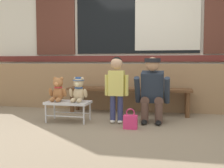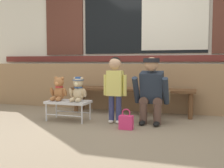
{
  "view_description": "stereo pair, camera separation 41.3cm",
  "coord_description": "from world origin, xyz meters",
  "px_view_note": "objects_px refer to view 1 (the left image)",
  "views": [
    {
      "loc": [
        0.69,
        -3.53,
        0.88
      ],
      "look_at": [
        -0.19,
        0.5,
        0.55
      ],
      "focal_mm": 43.86,
      "sensor_mm": 36.0,
      "label": 1
    },
    {
      "loc": [
        1.09,
        -3.42,
        0.88
      ],
      "look_at": [
        -0.19,
        0.5,
        0.55
      ],
      "focal_mm": 43.86,
      "sensor_mm": 36.0,
      "label": 2
    }
  ],
  "objects_px": {
    "teddy_bear_with_hat": "(78,90)",
    "wooden_bench_long": "(129,92)",
    "small_display_bench": "(68,104)",
    "adult_crouching": "(153,90)",
    "handbag_on_ground": "(130,122)",
    "child_standing": "(117,82)",
    "teddy_bear_plain": "(58,90)"
  },
  "relations": [
    {
      "from": "wooden_bench_long",
      "to": "child_standing",
      "type": "height_order",
      "value": "child_standing"
    },
    {
      "from": "teddy_bear_plain",
      "to": "handbag_on_ground",
      "type": "bearing_deg",
      "value": -12.59
    },
    {
      "from": "child_standing",
      "to": "handbag_on_ground",
      "type": "height_order",
      "value": "child_standing"
    },
    {
      "from": "adult_crouching",
      "to": "teddy_bear_with_hat",
      "type": "bearing_deg",
      "value": -168.75
    },
    {
      "from": "small_display_bench",
      "to": "teddy_bear_plain",
      "type": "xyz_separation_m",
      "value": [
        -0.16,
        0.0,
        0.2
      ]
    },
    {
      "from": "small_display_bench",
      "to": "handbag_on_ground",
      "type": "relative_size",
      "value": 2.35
    },
    {
      "from": "small_display_bench",
      "to": "teddy_bear_plain",
      "type": "height_order",
      "value": "teddy_bear_plain"
    },
    {
      "from": "teddy_bear_plain",
      "to": "teddy_bear_with_hat",
      "type": "bearing_deg",
      "value": 0.13
    },
    {
      "from": "wooden_bench_long",
      "to": "small_display_bench",
      "type": "distance_m",
      "value": 1.13
    },
    {
      "from": "teddy_bear_plain",
      "to": "child_standing",
      "type": "bearing_deg",
      "value": 3.62
    },
    {
      "from": "adult_crouching",
      "to": "handbag_on_ground",
      "type": "bearing_deg",
      "value": -119.35
    },
    {
      "from": "wooden_bench_long",
      "to": "small_display_bench",
      "type": "xyz_separation_m",
      "value": [
        -0.78,
        -0.81,
        -0.11
      ]
    },
    {
      "from": "teddy_bear_plain",
      "to": "adult_crouching",
      "type": "height_order",
      "value": "adult_crouching"
    },
    {
      "from": "wooden_bench_long",
      "to": "adult_crouching",
      "type": "distance_m",
      "value": 0.76
    },
    {
      "from": "wooden_bench_long",
      "to": "small_display_bench",
      "type": "bearing_deg",
      "value": -133.72
    },
    {
      "from": "small_display_bench",
      "to": "teddy_bear_with_hat",
      "type": "height_order",
      "value": "teddy_bear_with_hat"
    },
    {
      "from": "wooden_bench_long",
      "to": "teddy_bear_plain",
      "type": "height_order",
      "value": "teddy_bear_plain"
    },
    {
      "from": "small_display_bench",
      "to": "teddy_bear_plain",
      "type": "bearing_deg",
      "value": 179.49
    },
    {
      "from": "teddy_bear_plain",
      "to": "child_standing",
      "type": "relative_size",
      "value": 0.38
    },
    {
      "from": "small_display_bench",
      "to": "adult_crouching",
      "type": "bearing_deg",
      "value": 9.91
    },
    {
      "from": "teddy_bear_with_hat",
      "to": "child_standing",
      "type": "relative_size",
      "value": 0.38
    },
    {
      "from": "handbag_on_ground",
      "to": "adult_crouching",
      "type": "bearing_deg",
      "value": 60.65
    },
    {
      "from": "wooden_bench_long",
      "to": "teddy_bear_with_hat",
      "type": "relative_size",
      "value": 5.78
    },
    {
      "from": "teddy_bear_plain",
      "to": "adult_crouching",
      "type": "relative_size",
      "value": 0.38
    },
    {
      "from": "adult_crouching",
      "to": "handbag_on_ground",
      "type": "distance_m",
      "value": 0.66
    },
    {
      "from": "adult_crouching",
      "to": "small_display_bench",
      "type": "bearing_deg",
      "value": -170.09
    },
    {
      "from": "teddy_bear_plain",
      "to": "child_standing",
      "type": "distance_m",
      "value": 0.89
    },
    {
      "from": "child_standing",
      "to": "handbag_on_ground",
      "type": "distance_m",
      "value": 0.63
    },
    {
      "from": "teddy_bear_with_hat",
      "to": "wooden_bench_long",
      "type": "bearing_deg",
      "value": 52.72
    },
    {
      "from": "wooden_bench_long",
      "to": "teddy_bear_with_hat",
      "type": "distance_m",
      "value": 1.02
    },
    {
      "from": "child_standing",
      "to": "wooden_bench_long",
      "type": "bearing_deg",
      "value": 85.67
    },
    {
      "from": "teddy_bear_plain",
      "to": "handbag_on_ground",
      "type": "relative_size",
      "value": 1.34
    }
  ]
}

